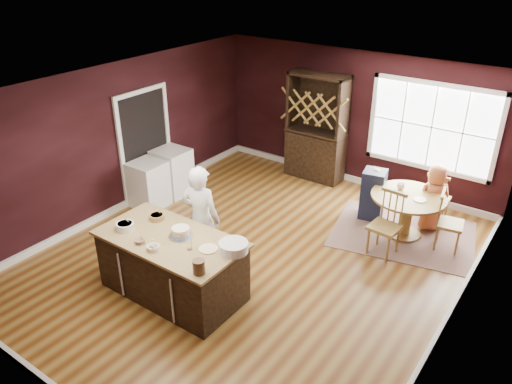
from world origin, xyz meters
TOP-DOWN VIEW (x-y plane):
  - room_shell at (0.00, 0.00)m, footprint 7.00×7.00m
  - window at (1.50, 3.47)m, footprint 2.36×0.10m
  - doorway at (-2.97, 0.60)m, footprint 0.08×1.26m
  - kitchen_island at (-0.42, -1.38)m, footprint 2.06×1.08m
  - dining_table at (1.69, 2.05)m, footprint 1.24×1.24m
  - baker at (-0.50, -0.66)m, footprint 0.69×0.53m
  - layer_cake at (-0.31, -1.27)m, footprint 0.34×0.34m
  - bowl_blue at (-1.08, -1.58)m, footprint 0.25×0.25m
  - bowl_yellow at (-0.92, -1.13)m, footprint 0.22×0.22m
  - bowl_pink at (-0.64, -1.72)m, footprint 0.15×0.15m
  - bowl_olive at (-0.38, -1.73)m, footprint 0.17×0.17m
  - drinking_glass at (-0.00, -1.44)m, footprint 0.07×0.07m
  - dinner_plate at (0.20, -1.30)m, footprint 0.25×0.25m
  - white_tub at (0.49, -1.14)m, footprint 0.39×0.39m
  - stoneware_crock at (0.44, -1.76)m, footprint 0.15×0.15m
  - rug at (1.69, 2.05)m, footprint 2.64×2.24m
  - chair_east at (2.42, 2.04)m, footprint 0.47×0.49m
  - chair_south at (1.62, 1.28)m, footprint 0.49×0.47m
  - chair_north at (1.96, 2.83)m, footprint 0.42×0.40m
  - seated_woman at (1.98, 2.51)m, footprint 0.70×0.67m
  - high_chair at (0.98, 2.29)m, footprint 0.46×0.46m
  - toddler at (0.94, 2.40)m, footprint 0.18×0.14m
  - table_plate at (1.90, 2.00)m, footprint 0.21×0.21m
  - table_cup at (1.49, 2.21)m, footprint 0.15×0.15m
  - hutch at (-0.73, 3.22)m, footprint 1.21×0.50m
  - washer at (-2.64, 0.28)m, footprint 0.61×0.59m
  - dryer at (-2.64, 0.92)m, footprint 0.63×0.61m

SIDE VIEW (x-z plane):
  - rug at x=1.69m, z-range 0.00..0.01m
  - kitchen_island at x=-0.42m, z-range -0.02..0.90m
  - washer at x=-2.64m, z-range 0.00..0.88m
  - dryer at x=-2.64m, z-range 0.00..0.92m
  - high_chair at x=0.98m, z-range 0.00..0.96m
  - chair_north at x=1.96m, z-range 0.00..0.97m
  - chair_east at x=2.42m, z-range 0.00..1.01m
  - dining_table at x=1.69m, z-range 0.16..0.91m
  - chair_south at x=1.62m, z-range 0.00..1.08m
  - seated_woman at x=1.98m, z-range 0.00..1.20m
  - table_plate at x=1.90m, z-range 0.75..0.77m
  - table_cup at x=1.49m, z-range 0.75..0.85m
  - toddler at x=0.94m, z-range 0.68..0.94m
  - baker at x=-0.50m, z-range 0.00..1.70m
  - dinner_plate at x=0.20m, z-range 0.92..0.94m
  - bowl_pink at x=-0.64m, z-range 0.92..0.97m
  - bowl_olive at x=-0.38m, z-range 0.92..0.98m
  - bowl_yellow at x=-0.92m, z-range 0.92..1.00m
  - bowl_blue at x=-1.08m, z-range 0.92..1.02m
  - white_tub at x=0.49m, z-range 0.92..1.05m
  - layer_cake at x=-0.31m, z-range 0.92..1.06m
  - drinking_glass at x=0.00m, z-range 0.92..1.06m
  - stoneware_crock at x=0.44m, z-range 0.92..1.10m
  - doorway at x=-2.97m, z-range -0.04..2.09m
  - hutch at x=-0.73m, z-range 0.00..2.22m
  - room_shell at x=0.00m, z-range -2.15..4.85m
  - window at x=1.50m, z-range 0.67..2.33m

